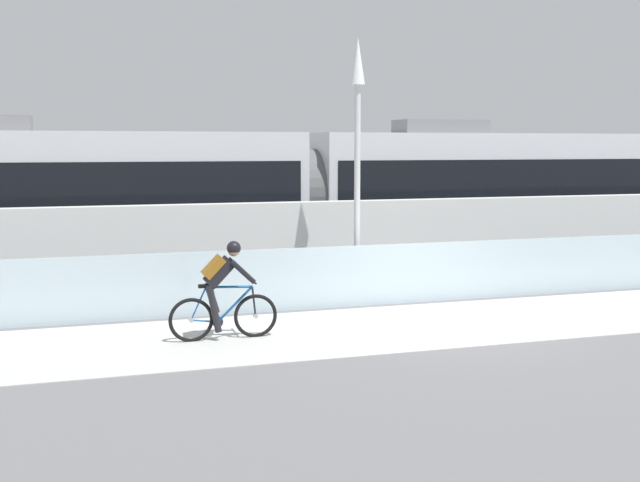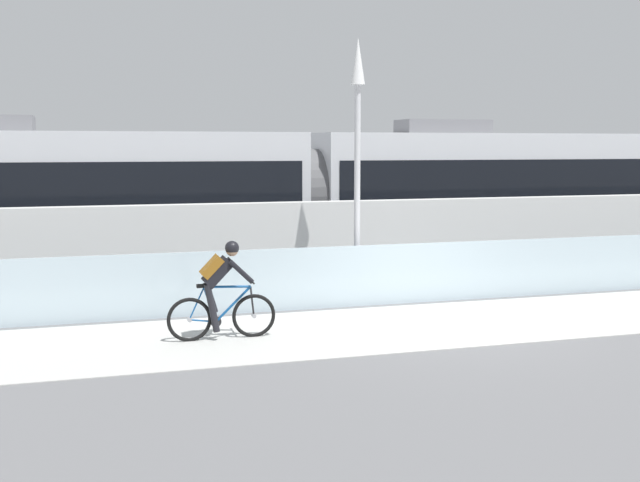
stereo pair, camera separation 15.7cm
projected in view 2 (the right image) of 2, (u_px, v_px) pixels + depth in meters
ground_plane at (444, 324)px, 13.52m from camera, size 200.00×200.00×0.00m
bike_path_deck at (444, 323)px, 13.52m from camera, size 32.00×3.20×0.01m
glass_parapet at (404, 274)px, 15.20m from camera, size 32.00×0.05×1.20m
concrete_barrier_wall at (373, 244)px, 16.87m from camera, size 32.00×0.36×1.94m
tram_rail_near at (339, 270)px, 19.36m from camera, size 32.00×0.08×0.01m
tram_rail_far at (323, 262)px, 20.73m from camera, size 32.00×0.08×0.01m
tram at (307, 194)px, 19.63m from camera, size 22.56×2.54×3.81m
cyclist_on_bike at (221, 291)px, 12.32m from camera, size 1.77×0.58×1.61m
lamp_post_antenna at (357, 137)px, 14.91m from camera, size 0.28×0.28×5.20m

